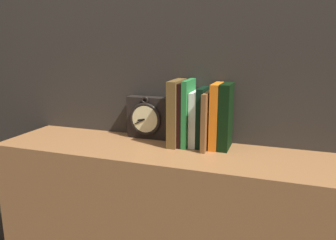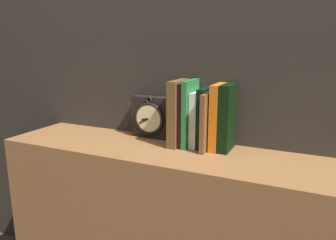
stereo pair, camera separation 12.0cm
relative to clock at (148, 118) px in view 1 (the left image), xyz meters
The scene contains 10 objects.
wall_back 0.47m from the clock, 25.94° to the left, with size 6.00×0.05×2.60m.
clock is the anchor object (origin of this frame).
book_slot0_brown 0.15m from the clock, 17.23° to the right, with size 0.04×0.15×0.25m.
book_slot1_black 0.18m from the clock, 12.43° to the right, with size 0.02×0.13×0.25m.
book_slot2_green 0.19m from the clock, 11.40° to the right, with size 0.02×0.14×0.26m.
book_slot3_white 0.22m from the clock, ahead, with size 0.03×0.12×0.21m.
book_slot4_black 0.24m from the clock, ahead, with size 0.03×0.12×0.23m.
book_slot5_brown 0.27m from the clock, 10.41° to the right, with size 0.02×0.16×0.21m.
book_slot6_orange 0.30m from the clock, ahead, with size 0.03×0.13×0.25m.
book_slot7_black 0.33m from the clock, ahead, with size 0.04×0.12×0.25m.
Camera 1 is at (0.38, -1.10, 1.16)m, focal length 35.00 mm.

